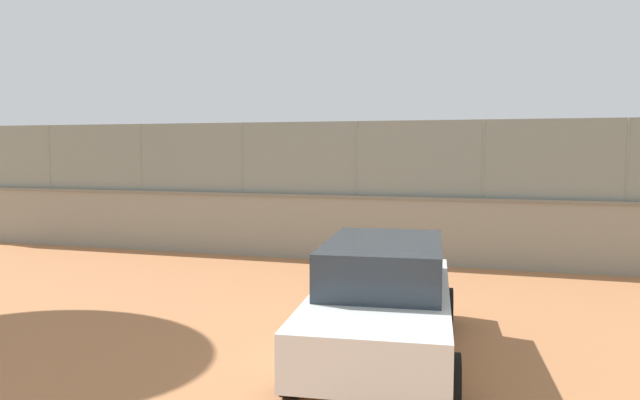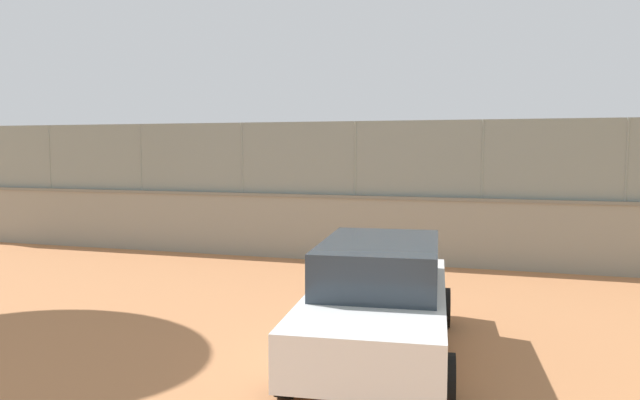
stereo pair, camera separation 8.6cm
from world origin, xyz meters
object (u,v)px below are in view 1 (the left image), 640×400
(player_at_service_line, at_px, (448,195))
(parked_car_white, at_px, (382,296))
(sports_ball, at_px, (200,219))
(player_foreground_swinging, at_px, (265,193))
(courtside_bench, at_px, (583,246))
(player_baseline_waiting, at_px, (220,204))
(spare_ball_by_wall, at_px, (88,235))

(player_at_service_line, height_order, parked_car_white, player_at_service_line)
(sports_ball, bearing_deg, player_foreground_swinging, -83.00)
(player_at_service_line, distance_m, courtside_bench, 9.63)
(player_foreground_swinging, xyz_separation_m, sports_ball, (-0.94, 7.64, -0.14))
(player_foreground_swinging, relative_size, player_at_service_line, 1.03)
(player_baseline_waiting, xyz_separation_m, player_at_service_line, (-6.83, -6.88, -0.08))
(courtside_bench, bearing_deg, sports_ball, 2.09)
(player_foreground_swinging, bearing_deg, courtside_bench, 146.56)
(sports_ball, bearing_deg, player_at_service_line, -124.49)
(player_foreground_swinging, distance_m, spare_ball_by_wall, 7.58)
(player_at_service_line, bearing_deg, player_baseline_waiting, 45.24)
(player_at_service_line, relative_size, parked_car_white, 0.35)
(sports_ball, xyz_separation_m, courtside_bench, (-10.07, -0.37, -0.38))
(player_foreground_swinging, relative_size, parked_car_white, 0.36)
(player_foreground_swinging, height_order, parked_car_white, player_foreground_swinging)
(spare_ball_by_wall, distance_m, parked_car_white, 13.57)
(sports_ball, xyz_separation_m, parked_car_white, (-6.36, 7.18, -0.03))
(sports_ball, bearing_deg, spare_ball_by_wall, -12.47)
(player_baseline_waiting, height_order, courtside_bench, player_baseline_waiting)
(spare_ball_by_wall, bearing_deg, courtside_bench, 177.56)
(player_baseline_waiting, relative_size, player_at_service_line, 1.08)
(sports_ball, distance_m, courtside_bench, 10.08)
(courtside_bench, distance_m, parked_car_white, 8.42)
(sports_ball, xyz_separation_m, spare_ball_by_wall, (4.46, -0.99, -0.78))
(player_baseline_waiting, distance_m, spare_ball_by_wall, 4.31)
(player_at_service_line, relative_size, courtside_bench, 1.00)
(player_at_service_line, xyz_separation_m, spare_ball_by_wall, (10.80, 8.25, -0.89))
(courtside_bench, relative_size, parked_car_white, 0.35)
(player_at_service_line, bearing_deg, player_foreground_swinging, 12.38)
(spare_ball_by_wall, bearing_deg, player_foreground_swinging, -117.88)
(player_foreground_swinging, bearing_deg, player_at_service_line, -167.62)
(player_at_service_line, bearing_deg, sports_ball, 55.51)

